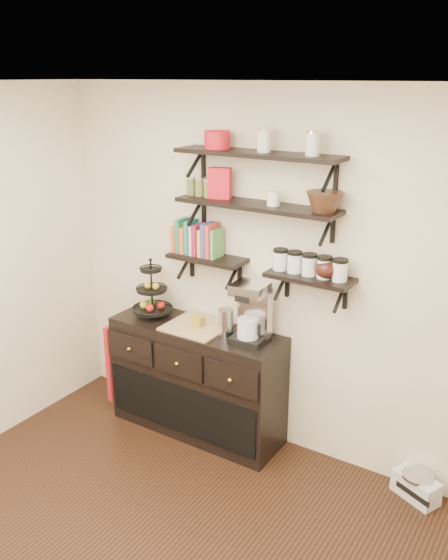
% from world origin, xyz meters
% --- Properties ---
extents(ceiling, '(3.50, 3.50, 0.02)m').
position_xyz_m(ceiling, '(0.00, 0.00, 2.70)').
color(ceiling, white).
rests_on(ceiling, back_wall).
extents(back_wall, '(3.50, 0.02, 2.70)m').
position_xyz_m(back_wall, '(0.00, 1.75, 1.35)').
color(back_wall, white).
rests_on(back_wall, ground).
extents(shelf_top, '(1.20, 0.27, 0.23)m').
position_xyz_m(shelf_top, '(0.00, 1.62, 2.23)').
color(shelf_top, black).
rests_on(shelf_top, back_wall).
extents(shelf_mid, '(1.20, 0.27, 0.23)m').
position_xyz_m(shelf_mid, '(0.00, 1.62, 1.88)').
color(shelf_mid, black).
rests_on(shelf_mid, back_wall).
extents(shelf_low_left, '(0.60, 0.25, 0.23)m').
position_xyz_m(shelf_low_left, '(-0.42, 1.63, 1.43)').
color(shelf_low_left, black).
rests_on(shelf_low_left, back_wall).
extents(shelf_low_right, '(0.60, 0.25, 0.23)m').
position_xyz_m(shelf_low_right, '(0.42, 1.63, 1.43)').
color(shelf_low_right, black).
rests_on(shelf_low_right, back_wall).
extents(cookbooks, '(0.36, 0.15, 0.26)m').
position_xyz_m(cookbooks, '(-0.51, 1.63, 1.56)').
color(cookbooks, '#CF4F26').
rests_on(cookbooks, shelf_low_left).
extents(glass_canisters, '(0.54, 0.10, 0.13)m').
position_xyz_m(glass_canisters, '(0.41, 1.63, 1.51)').
color(glass_canisters, silver).
rests_on(glass_canisters, shelf_low_right).
extents(sideboard, '(1.40, 0.50, 0.92)m').
position_xyz_m(sideboard, '(-0.45, 1.51, 0.45)').
color(sideboard, black).
rests_on(sideboard, floor).
extents(fruit_stand, '(0.32, 0.32, 0.46)m').
position_xyz_m(fruit_stand, '(-0.88, 1.52, 1.06)').
color(fruit_stand, black).
rests_on(fruit_stand, sideboard).
extents(candle, '(0.08, 0.08, 0.08)m').
position_xyz_m(candle, '(-0.44, 1.51, 0.96)').
color(candle, olive).
rests_on(candle, sideboard).
extents(coffee_maker, '(0.25, 0.24, 0.45)m').
position_xyz_m(coffee_maker, '(0.02, 1.55, 1.11)').
color(coffee_maker, black).
rests_on(coffee_maker, sideboard).
extents(thermal_carafe, '(0.11, 0.11, 0.22)m').
position_xyz_m(thermal_carafe, '(-0.17, 1.49, 1.01)').
color(thermal_carafe, silver).
rests_on(thermal_carafe, sideboard).
extents(apron, '(0.04, 0.28, 0.66)m').
position_xyz_m(apron, '(-1.18, 1.41, 0.47)').
color(apron, '#A01911').
rests_on(apron, sideboard).
extents(radio, '(0.35, 0.28, 0.19)m').
position_xyz_m(radio, '(1.28, 1.63, 0.09)').
color(radio, silver).
rests_on(radio, floor).
extents(recipe_box, '(0.17, 0.10, 0.22)m').
position_xyz_m(recipe_box, '(-0.30, 1.61, 2.01)').
color(recipe_box, red).
rests_on(recipe_box, shelf_mid).
extents(walnut_bowl, '(0.24, 0.24, 0.13)m').
position_xyz_m(walnut_bowl, '(0.50, 1.61, 1.96)').
color(walnut_bowl, black).
rests_on(walnut_bowl, shelf_mid).
extents(ramekins, '(0.09, 0.09, 0.10)m').
position_xyz_m(ramekins, '(0.13, 1.61, 1.95)').
color(ramekins, white).
rests_on(ramekins, shelf_mid).
extents(teapot, '(0.23, 0.19, 0.16)m').
position_xyz_m(teapot, '(0.54, 1.63, 1.53)').
color(teapot, black).
rests_on(teapot, shelf_low_right).
extents(red_pot, '(0.18, 0.18, 0.12)m').
position_xyz_m(red_pot, '(-0.32, 1.61, 2.31)').
color(red_pot, red).
rests_on(red_pot, shelf_top).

